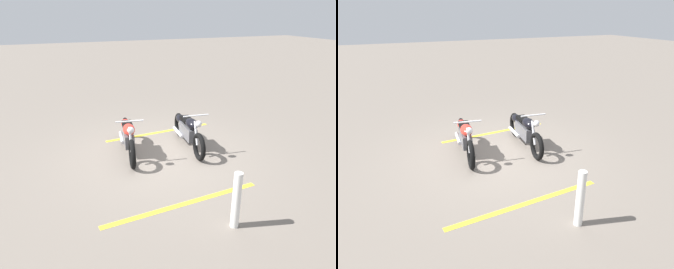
% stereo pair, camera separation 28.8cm
% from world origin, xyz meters
% --- Properties ---
extents(ground_plane, '(60.00, 60.00, 0.00)m').
position_xyz_m(ground_plane, '(0.00, 0.00, 0.00)').
color(ground_plane, slate).
extents(motorcycle_bright_foreground, '(2.22, 0.65, 1.04)m').
position_xyz_m(motorcycle_bright_foreground, '(-0.39, -0.76, 0.46)').
color(motorcycle_bright_foreground, black).
rests_on(motorcycle_bright_foreground, ground).
extents(motorcycle_dark_foreground, '(2.23, 0.62, 1.04)m').
position_xyz_m(motorcycle_dark_foreground, '(-0.21, 0.77, 0.46)').
color(motorcycle_dark_foreground, black).
rests_on(motorcycle_dark_foreground, ground).
extents(bollard_post, '(0.14, 0.14, 1.00)m').
position_xyz_m(bollard_post, '(3.05, 0.11, 0.50)').
color(bollard_post, white).
rests_on(bollard_post, ground).
extents(parking_stripe_near, '(0.37, 3.20, 0.01)m').
position_xyz_m(parking_stripe_near, '(-1.41, 0.43, 0.00)').
color(parking_stripe_near, yellow).
rests_on(parking_stripe_near, ground).
extents(parking_stripe_mid, '(0.37, 3.20, 0.01)m').
position_xyz_m(parking_stripe_mid, '(2.17, -0.38, 0.00)').
color(parking_stripe_mid, yellow).
rests_on(parking_stripe_mid, ground).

